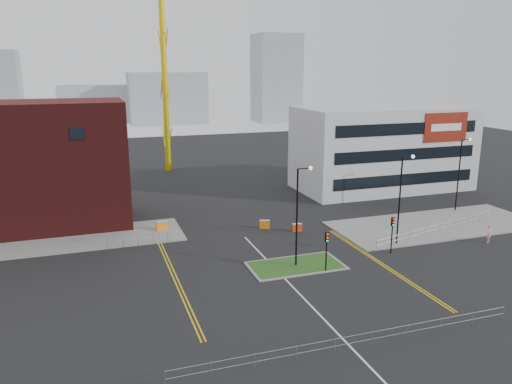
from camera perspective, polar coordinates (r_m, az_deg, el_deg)
ground at (r=38.56m, az=6.58°, el=-13.08°), size 200.00×200.00×0.00m
pavement_left at (r=55.90m, az=-22.96°, el=-5.31°), size 28.00×8.00×0.12m
pavement_right at (r=60.76m, az=19.88°, el=-3.52°), size 24.00×10.00×0.12m
island_kerb at (r=45.91m, az=4.58°, el=-8.38°), size 8.60×4.60×0.08m
grass_island at (r=45.90m, az=4.58°, el=-8.36°), size 8.00×4.00×0.12m
brick_building at (r=60.36m, az=-26.03°, el=2.43°), size 24.20×10.07×14.24m
office_block at (r=75.95m, az=14.25°, el=4.90°), size 25.00×12.20×12.00m
tower_crane at (r=88.50m, az=-6.78°, el=19.50°), size 53.01×2.55×37.74m
streetlamp_island at (r=44.23m, az=4.97°, el=-1.90°), size 1.46×0.36×9.18m
streetlamp_right_near at (r=51.71m, az=16.34°, el=-0.07°), size 1.46×0.36×9.18m
streetlamp_right_far at (r=66.39m, az=22.35°, el=2.48°), size 1.46×0.36×9.18m
traffic_light_island at (r=44.10m, az=8.08°, el=-5.92°), size 0.28×0.33×3.65m
traffic_light_right at (r=49.65m, az=15.33°, el=-4.00°), size 0.28×0.33×3.65m
railing_front at (r=33.55m, az=11.17°, el=-16.18°), size 24.05×0.05×1.10m
railing_left at (r=51.83m, az=-13.33°, el=-5.23°), size 6.05×0.05×1.10m
railing_right at (r=57.79m, az=20.30°, el=-3.69°), size 19.05×5.05×1.10m
centre_line at (r=40.18m, az=5.35°, el=-11.87°), size 0.15×30.00×0.01m
yellow_left_a at (r=44.88m, az=-9.66°, el=-9.14°), size 0.12×24.00×0.01m
yellow_left_b at (r=44.92m, az=-9.28°, el=-9.10°), size 0.12×24.00×0.01m
yellow_right_a at (r=47.64m, az=13.94°, el=-7.96°), size 0.12×20.00×0.01m
yellow_right_b at (r=47.80m, az=14.25°, el=-7.91°), size 0.12×20.00×0.01m
skyline_b at (r=163.09m, az=-10.09°, el=10.50°), size 24.00×12.00×16.00m
skyline_c at (r=167.08m, az=2.34°, el=12.84°), size 14.00×12.00×28.00m
skyline_d at (r=171.41m, az=-16.63°, el=9.63°), size 30.00×12.00×12.00m
pedestrian at (r=56.63m, az=25.10°, el=-4.35°), size 0.81×0.69×1.89m
barrier_left at (r=55.99m, az=-10.69°, el=-3.82°), size 1.29×0.57×1.05m
barrier_mid at (r=55.86m, az=1.00°, el=-3.68°), size 1.19×0.74×0.95m
barrier_right at (r=55.01m, az=4.71°, el=-4.04°), size 1.09×0.44×0.90m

